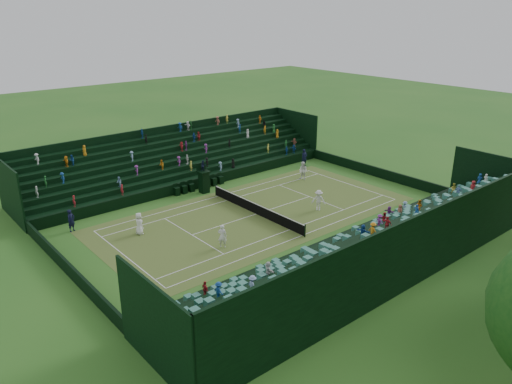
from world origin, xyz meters
TOP-DOWN VIEW (x-y plane):
  - ground at (0.00, 0.00)m, footprint 160.00×160.00m
  - court_surface at (0.00, 0.00)m, footprint 12.97×26.77m
  - perimeter_wall_north at (0.00, 15.88)m, footprint 17.17×0.20m
  - perimeter_wall_south at (0.00, -15.88)m, footprint 17.17×0.20m
  - perimeter_wall_east at (8.48, 0.00)m, footprint 0.20×31.77m
  - perimeter_wall_west at (-8.48, 0.00)m, footprint 0.20×31.77m
  - north_grandstand at (12.66, 0.00)m, footprint 6.60×32.00m
  - south_grandstand at (-12.66, 0.00)m, footprint 6.60×32.00m
  - tennis_net at (0.00, 0.00)m, footprint 11.67×0.10m
  - umpire_chair at (-7.21, -0.35)m, footprint 1.00×1.00m
  - courtside_chairs at (-8.19, -0.23)m, footprint 0.50×5.47m
  - player_near_west at (-2.74, -9.36)m, footprint 0.87×0.57m
  - player_near_east at (3.15, -5.80)m, footprint 0.77×0.75m
  - player_far_west at (-3.86, 9.41)m, footprint 1.02×0.86m
  - player_far_east at (2.72, 4.70)m, footprint 1.34×1.26m
  - line_judge_north at (-7.04, 12.76)m, footprint 0.57×0.76m
  - line_judge_south at (-6.59, -13.14)m, footprint 0.65×0.77m

SIDE VIEW (x-z plane):
  - ground at x=0.00m, z-range 0.00..0.00m
  - court_surface at x=0.00m, z-range 0.00..0.01m
  - courtside_chairs at x=-8.19m, z-range -0.13..0.95m
  - perimeter_wall_north at x=0.00m, z-range 0.00..1.00m
  - perimeter_wall_south at x=0.00m, z-range 0.00..1.00m
  - perimeter_wall_east at x=8.48m, z-range 0.00..1.00m
  - perimeter_wall_west at x=-8.48m, z-range 0.00..1.00m
  - tennis_net at x=0.00m, z-range 0.00..1.06m
  - player_near_west at x=-2.74m, z-range 0.00..1.75m
  - player_near_east at x=3.15m, z-range 0.00..1.78m
  - line_judge_south at x=-6.59m, z-range 0.00..1.80m
  - player_far_east at x=2.72m, z-range 0.00..1.82m
  - player_far_west at x=-3.86m, z-range 0.00..1.86m
  - line_judge_north at x=-7.04m, z-range 0.00..1.90m
  - umpire_chair at x=-7.21m, z-range -0.23..2.90m
  - north_grandstand at x=12.66m, z-range -0.90..4.00m
  - south_grandstand at x=-12.66m, z-range -0.90..4.00m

